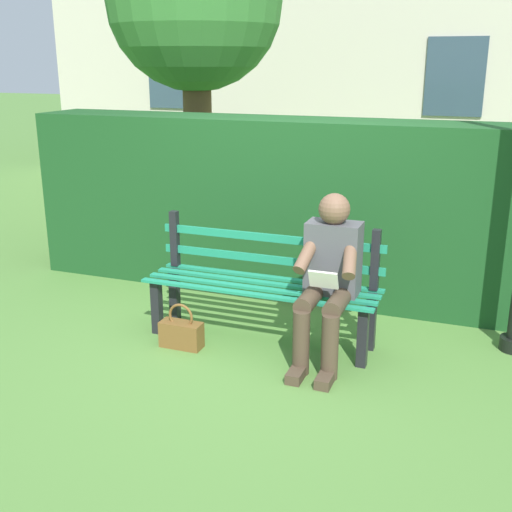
# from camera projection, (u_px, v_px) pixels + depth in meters

# --- Properties ---
(ground) EXTENTS (60.00, 60.00, 0.00)m
(ground) POSITION_uv_depth(u_px,v_px,m) (261.00, 340.00, 4.86)
(ground) COLOR #517F38
(park_bench) EXTENTS (1.78, 0.46, 0.91)m
(park_bench) POSITION_uv_depth(u_px,v_px,m) (263.00, 284.00, 4.79)
(park_bench) COLOR black
(park_bench) RESTS_ON ground
(person_seated) EXTENTS (0.44, 0.73, 1.19)m
(person_seated) POSITION_uv_depth(u_px,v_px,m) (328.00, 275.00, 4.40)
(person_seated) COLOR #4C4C51
(person_seated) RESTS_ON ground
(hedge_backdrop) EXTENTS (6.07, 0.72, 1.63)m
(hedge_backdrop) POSITION_uv_depth(u_px,v_px,m) (356.00, 210.00, 5.51)
(hedge_backdrop) COLOR #19471E
(hedge_backdrop) RESTS_ON ground
(tree) EXTENTS (2.21, 2.10, 3.78)m
(tree) POSITION_uv_depth(u_px,v_px,m) (190.00, 8.00, 7.64)
(tree) COLOR brown
(tree) RESTS_ON ground
(handbag) EXTENTS (0.32, 0.14, 0.35)m
(handbag) POSITION_uv_depth(u_px,v_px,m) (181.00, 333.00, 4.72)
(handbag) COLOR brown
(handbag) RESTS_ON ground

